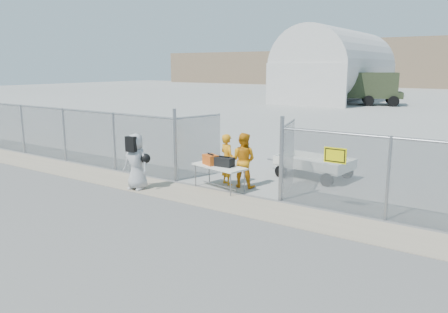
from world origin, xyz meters
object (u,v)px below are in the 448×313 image
Objects in this scene: security_worker_left at (227,160)px; utility_trailer at (314,167)px; security_worker_right at (243,160)px; visitor at (136,162)px; folding_table at (219,177)px.

security_worker_left is 3.24m from utility_trailer.
security_worker_left is at bearing -4.28° from security_worker_right.
utility_trailer is at bearing 40.39° from visitor.
security_worker_right is 0.54× the size of utility_trailer.
security_worker_right is 3.43m from visitor.
security_worker_left is 0.59m from security_worker_right.
visitor is (-2.21, -1.47, 0.52)m from folding_table.
security_worker_left is at bearing 111.75° from folding_table.
visitor is (-2.11, -2.08, 0.05)m from security_worker_left.
security_worker_left is 2.96m from visitor.
security_worker_right is 2.87m from utility_trailer.
folding_table is at bearing 26.55° from visitor.
visitor reaches higher than security_worker_left.
utility_trailer is at bearing -131.06° from security_worker_right.
security_worker_left is at bearing 37.58° from visitor.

